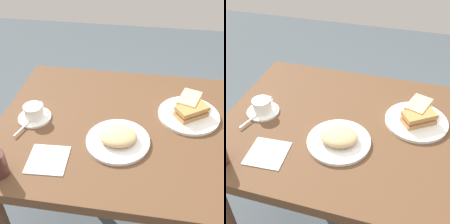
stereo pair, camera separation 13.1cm
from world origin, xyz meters
The scene contains 10 objects.
dining_table centered at (0.00, 0.00, 0.67)m, with size 1.24×0.87×0.78m.
sandwich_plate centered at (0.22, 0.10, 0.78)m, with size 0.27×0.27×0.01m, color white.
sandwich_front centered at (0.22, 0.08, 0.82)m, with size 0.16×0.14×0.05m.
sandwich_back centered at (0.22, 0.15, 0.82)m, with size 0.12×0.15×0.06m.
coffee_saucer centered at (-0.46, -0.02, 0.78)m, with size 0.15×0.15×0.01m, color white.
coffee_cup centered at (-0.46, -0.02, 0.82)m, with size 0.08×0.11×0.06m.
spoon centered at (-0.48, -0.10, 0.79)m, with size 0.04×0.10×0.01m.
side_plate centered at (-0.07, -0.12, 0.78)m, with size 0.26×0.26×0.01m, color white.
side_food_pile centered at (-0.07, -0.12, 0.81)m, with size 0.16×0.13×0.04m, color tan.
napkin centered at (-0.32, -0.25, 0.78)m, with size 0.15×0.15×0.00m, color white.
Camera 2 is at (0.16, -0.95, 1.62)m, focal length 47.34 mm.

